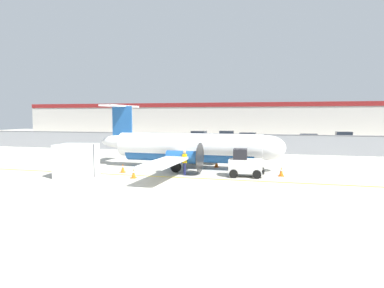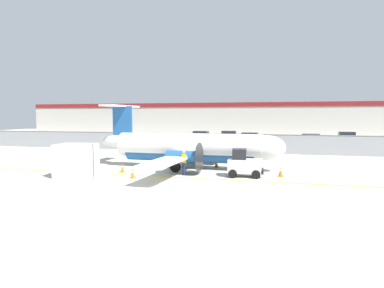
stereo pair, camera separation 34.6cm
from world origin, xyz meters
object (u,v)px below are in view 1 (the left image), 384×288
traffic_cone_near_left (123,168)px  traffic_cone_far_right (281,172)px  parked_car_4 (247,138)px  parked_car_7 (345,137)px  ground_crew_worker (185,161)px  traffic_cone_far_left (134,173)px  baggage_tug (245,164)px  parked_car_2 (198,136)px  parked_car_5 (268,141)px  traffic_cone_near_right (217,163)px  commuter_airplane (192,148)px  parked_car_6 (308,140)px  cargo_container (77,161)px  parked_car_0 (124,138)px  parked_car_3 (226,136)px  parked_car_1 (144,139)px

traffic_cone_near_left → traffic_cone_far_right: bearing=6.4°
parked_car_4 → parked_car_7: size_ratio=1.01×
ground_crew_worker → traffic_cone_far_left: bearing=12.5°
baggage_tug → traffic_cone_far_right: size_ratio=3.76×
parked_car_2 → parked_car_7: size_ratio=1.01×
parked_car_7 → parked_car_5: bearing=-133.3°
traffic_cone_near_right → traffic_cone_far_left: 7.46m
traffic_cone_near_right → commuter_airplane: bearing=-151.2°
baggage_tug → traffic_cone_near_right: size_ratio=3.76×
traffic_cone_near_right → parked_car_5: (3.41, 16.96, 0.58)m
commuter_airplane → traffic_cone_near_left: commuter_airplane is taller
traffic_cone_far_left → parked_car_4: bearing=80.5°
traffic_cone_near_right → parked_car_6: bearing=68.3°
ground_crew_worker → parked_car_5: 21.59m
cargo_container → baggage_tug: bearing=8.7°
traffic_cone_near_right → parked_car_7: 31.45m
ground_crew_worker → parked_car_2: bearing=-100.0°
parked_car_4 → parked_car_7: (13.76, 6.05, 0.00)m
traffic_cone_far_left → parked_car_7: bearing=61.6°
parked_car_0 → parked_car_3: size_ratio=0.99×
parked_car_2 → parked_car_6: same height
parked_car_1 → parked_car_5: 16.76m
parked_car_2 → parked_car_5: 13.67m
traffic_cone_near_left → parked_car_6: 28.99m
cargo_container → parked_car_6: (16.56, 27.61, -0.21)m
commuter_airplane → ground_crew_worker: 3.18m
parked_car_6 → parked_car_2: bearing=-9.4°
ground_crew_worker → parked_car_6: size_ratio=0.39×
parked_car_1 → traffic_cone_far_left: bearing=-66.4°
commuter_airplane → parked_car_0: size_ratio=3.78×
parked_car_2 → commuter_airplane: bearing=105.0°
traffic_cone_near_left → parked_car_1: (-7.26, 21.50, 0.58)m
traffic_cone_near_right → parked_car_4: size_ratio=0.15×
ground_crew_worker → parked_car_1: bearing=-82.8°
traffic_cone_near_right → parked_car_4: bearing=89.2°
parked_car_7 → parked_car_3: bearing=-175.3°
commuter_airplane → parked_car_6: 24.20m
baggage_tug → parked_car_4: 25.86m
cargo_container → parked_car_5: size_ratio=0.60×
parked_car_0 → cargo_container: bearing=-72.4°
parked_car_4 → traffic_cone_far_right: bearing=102.5°
traffic_cone_far_left → parked_car_5: bearing=71.3°
ground_crew_worker → parked_car_7: same height
baggage_tug → parked_car_7: baggage_tug is taller
cargo_container → commuter_airplane: bearing=34.7°
traffic_cone_near_left → parked_car_5: (9.49, 21.08, 0.58)m
commuter_airplane → traffic_cone_near_left: bearing=-142.1°
commuter_airplane → traffic_cone_near_right: (1.75, 0.96, -1.29)m
parked_car_4 → traffic_cone_far_left: bearing=82.5°
ground_crew_worker → traffic_cone_far_right: size_ratio=2.66×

